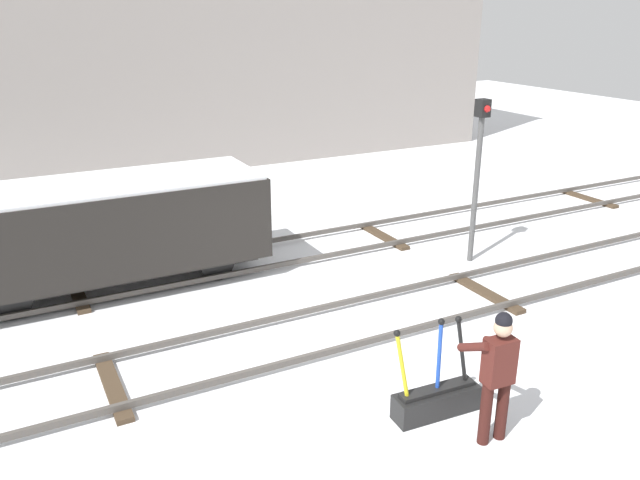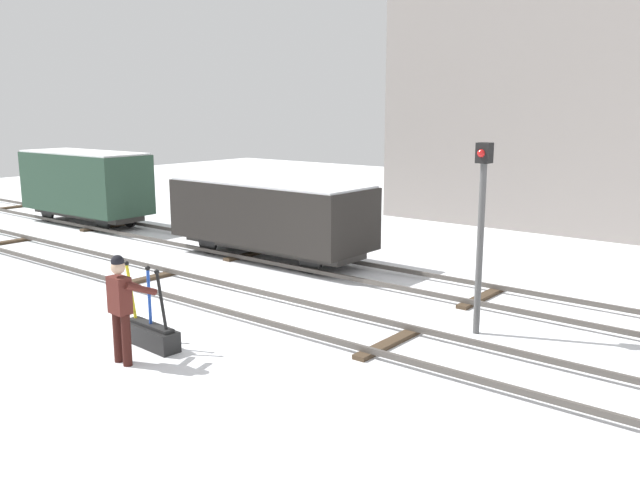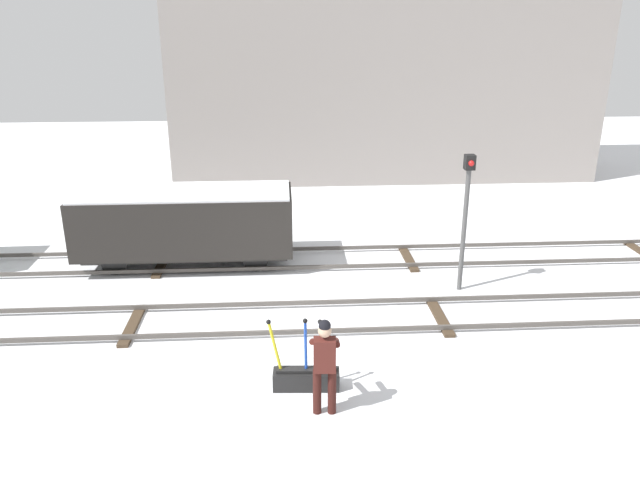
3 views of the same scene
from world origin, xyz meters
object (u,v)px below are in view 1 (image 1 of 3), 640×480
at_px(signal_post, 478,164).
at_px(freight_car_back_track, 110,227).
at_px(rail_worker, 497,369).
at_px(switch_lever_frame, 436,398).

distance_m(signal_post, freight_car_back_track, 7.55).
height_order(rail_worker, signal_post, signal_post).
xyz_separation_m(switch_lever_frame, signal_post, (4.12, 4.21, 1.93)).
xyz_separation_m(signal_post, freight_car_back_track, (-7.18, 2.13, -0.91)).
relative_size(rail_worker, signal_post, 0.52).
height_order(switch_lever_frame, signal_post, signal_post).
height_order(switch_lever_frame, rail_worker, rail_worker).
bearing_deg(signal_post, rail_worker, -127.59).
height_order(switch_lever_frame, freight_car_back_track, freight_car_back_track).
distance_m(rail_worker, freight_car_back_track, 7.86).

